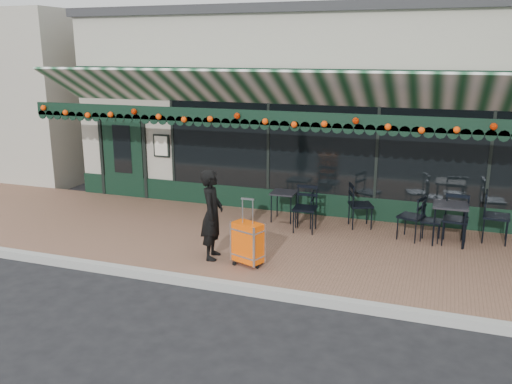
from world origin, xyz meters
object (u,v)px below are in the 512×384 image
(cafe_table_a, at_px, (450,208))
(chair_b_right, at_px, (361,205))
(suitcase, at_px, (248,243))
(chair_b_front, at_px, (305,209))
(cafe_table_b, at_px, (284,195))
(chair_a_left, at_px, (411,217))
(chair_a_extra, at_px, (496,217))
(chair_a_front, at_px, (455,220))
(chair_a_right, at_px, (431,221))
(chair_b_left, at_px, (304,209))
(woman, at_px, (212,215))

(cafe_table_a, height_order, chair_b_right, chair_b_right)
(suitcase, xyz_separation_m, cafe_table_a, (3.23, 2.27, 0.31))
(chair_b_front, bearing_deg, cafe_table_b, 135.01)
(cafe_table_a, bearing_deg, suitcase, -144.86)
(chair_a_left, height_order, chair_b_front, chair_b_front)
(cafe_table_b, xyz_separation_m, chair_a_extra, (4.21, 0.05, -0.08))
(cafe_table_a, xyz_separation_m, chair_b_front, (-2.76, -0.21, -0.23))
(chair_a_left, xyz_separation_m, chair_a_front, (0.81, -0.01, 0.03))
(cafe_table_b, distance_m, chair_a_extra, 4.21)
(chair_a_right, distance_m, chair_b_left, 2.52)
(cafe_table_b, bearing_deg, chair_b_left, -26.08)
(suitcase, height_order, chair_b_front, suitcase)
(cafe_table_a, xyz_separation_m, chair_a_right, (-0.33, 0.06, -0.31))
(cafe_table_a, distance_m, chair_a_front, 0.25)
(cafe_table_b, height_order, chair_a_front, chair_a_front)
(suitcase, bearing_deg, chair_a_left, 62.50)
(cafe_table_b, bearing_deg, cafe_table_a, -5.82)
(cafe_table_b, relative_size, chair_a_left, 0.71)
(chair_b_left, height_order, chair_b_front, chair_b_front)
(chair_a_front, relative_size, chair_b_right, 1.01)
(chair_a_front, bearing_deg, suitcase, -142.00)
(cafe_table_a, xyz_separation_m, chair_b_left, (-2.84, 0.09, -0.32))
(chair_b_front, bearing_deg, chair_a_extra, 6.53)
(woman, height_order, cafe_table_b, woman)
(chair_a_right, distance_m, chair_b_right, 1.46)
(chair_b_left, bearing_deg, cafe_table_a, 83.02)
(woman, relative_size, chair_a_front, 1.68)
(chair_b_right, bearing_deg, chair_a_front, -125.02)
(chair_a_left, distance_m, chair_b_left, 2.15)
(chair_a_left, relative_size, chair_b_right, 0.95)
(woman, bearing_deg, chair_b_left, -37.83)
(cafe_table_b, relative_size, chair_b_front, 0.68)
(chair_a_extra, distance_m, chair_b_right, 2.58)
(cafe_table_b, xyz_separation_m, chair_b_left, (0.52, -0.25, -0.19))
(chair_a_extra, relative_size, chair_b_left, 1.30)
(cafe_table_a, height_order, chair_b_left, cafe_table_a)
(suitcase, bearing_deg, woman, -168.48)
(suitcase, relative_size, chair_b_front, 1.25)
(cafe_table_a, height_order, chair_a_front, chair_a_front)
(chair_a_front, bearing_deg, chair_a_right, 175.11)
(chair_b_left, bearing_deg, cafe_table_b, -121.28)
(woman, bearing_deg, chair_b_right, -52.29)
(cafe_table_a, distance_m, chair_b_right, 1.80)
(woman, bearing_deg, chair_a_front, -73.92)
(cafe_table_a, bearing_deg, chair_a_right, 169.79)
(cafe_table_a, relative_size, chair_a_right, 1.01)
(chair_a_extra, bearing_deg, cafe_table_b, 95.54)
(chair_b_right, bearing_deg, suitcase, 129.32)
(woman, xyz_separation_m, chair_b_front, (1.18, 1.96, -0.33))
(cafe_table_a, height_order, cafe_table_b, cafe_table_a)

